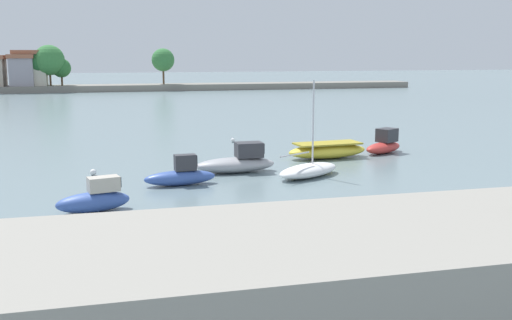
{
  "coord_description": "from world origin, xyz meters",
  "views": [
    {
      "loc": [
        -8.23,
        -19.67,
        6.84
      ],
      "look_at": [
        0.43,
        14.66,
        0.43
      ],
      "focal_mm": 41.51,
      "sensor_mm": 36.0,
      "label": 1
    }
  ],
  "objects_px": {
    "moored_boat_2": "(238,162)",
    "moored_boat_3": "(308,170)",
    "moored_boat_4": "(327,151)",
    "mooring_buoy_0": "(233,140)",
    "moored_boat_1": "(181,175)",
    "moored_boat_0": "(95,199)",
    "moored_boat_5": "(384,144)",
    "mooring_buoy_1": "(93,172)"
  },
  "relations": [
    {
      "from": "moored_boat_2",
      "to": "moored_boat_3",
      "type": "relative_size",
      "value": 0.87
    },
    {
      "from": "moored_boat_4",
      "to": "mooring_buoy_0",
      "type": "bearing_deg",
      "value": 113.22
    },
    {
      "from": "moored_boat_1",
      "to": "moored_boat_3",
      "type": "relative_size",
      "value": 0.72
    },
    {
      "from": "moored_boat_4",
      "to": "moored_boat_1",
      "type": "bearing_deg",
      "value": -156.37
    },
    {
      "from": "moored_boat_4",
      "to": "mooring_buoy_0",
      "type": "xyz_separation_m",
      "value": [
        -4.61,
        8.43,
        -0.33
      ]
    },
    {
      "from": "moored_boat_0",
      "to": "moored_boat_3",
      "type": "relative_size",
      "value": 0.63
    },
    {
      "from": "moored_boat_3",
      "to": "moored_boat_4",
      "type": "height_order",
      "value": "moored_boat_3"
    },
    {
      "from": "moored_boat_2",
      "to": "moored_boat_0",
      "type": "bearing_deg",
      "value": -139.68
    },
    {
      "from": "moored_boat_0",
      "to": "mooring_buoy_0",
      "type": "bearing_deg",
      "value": 48.13
    },
    {
      "from": "moored_boat_1",
      "to": "moored_boat_5",
      "type": "relative_size",
      "value": 1.03
    },
    {
      "from": "moored_boat_3",
      "to": "moored_boat_5",
      "type": "xyz_separation_m",
      "value": [
        7.76,
        6.35,
        0.23
      ]
    },
    {
      "from": "moored_boat_5",
      "to": "mooring_buoy_0",
      "type": "height_order",
      "value": "moored_boat_5"
    },
    {
      "from": "moored_boat_3",
      "to": "mooring_buoy_0",
      "type": "relative_size",
      "value": 16.21
    },
    {
      "from": "moored_boat_1",
      "to": "moored_boat_2",
      "type": "height_order",
      "value": "moored_boat_2"
    },
    {
      "from": "moored_boat_0",
      "to": "moored_boat_3",
      "type": "distance_m",
      "value": 12.44
    },
    {
      "from": "moored_boat_2",
      "to": "moored_boat_3",
      "type": "distance_m",
      "value": 4.22
    },
    {
      "from": "moored_boat_1",
      "to": "moored_boat_5",
      "type": "height_order",
      "value": "moored_boat_5"
    },
    {
      "from": "moored_boat_1",
      "to": "moored_boat_2",
      "type": "xyz_separation_m",
      "value": [
        3.63,
        2.61,
        0.08
      ]
    },
    {
      "from": "moored_boat_1",
      "to": "mooring_buoy_0",
      "type": "xyz_separation_m",
      "value": [
        5.8,
        14.22,
        -0.35
      ]
    },
    {
      "from": "moored_boat_5",
      "to": "mooring_buoy_1",
      "type": "distance_m",
      "value": 19.73
    },
    {
      "from": "moored_boat_1",
      "to": "mooring_buoy_0",
      "type": "relative_size",
      "value": 11.61
    },
    {
      "from": "moored_boat_1",
      "to": "moored_boat_4",
      "type": "distance_m",
      "value": 11.91
    },
    {
      "from": "moored_boat_2",
      "to": "moored_boat_5",
      "type": "height_order",
      "value": "moored_boat_2"
    },
    {
      "from": "moored_boat_4",
      "to": "moored_boat_0",
      "type": "bearing_deg",
      "value": -150.77
    },
    {
      "from": "moored_boat_0",
      "to": "moored_boat_4",
      "type": "relative_size",
      "value": 0.6
    },
    {
      "from": "moored_boat_3",
      "to": "moored_boat_5",
      "type": "relative_size",
      "value": 1.44
    },
    {
      "from": "moored_boat_4",
      "to": "moored_boat_5",
      "type": "distance_m",
      "value": 4.65
    },
    {
      "from": "moored_boat_2",
      "to": "mooring_buoy_1",
      "type": "bearing_deg",
      "value": 171.28
    },
    {
      "from": "moored_boat_4",
      "to": "mooring_buoy_1",
      "type": "bearing_deg",
      "value": -177.51
    },
    {
      "from": "moored_boat_1",
      "to": "moored_boat_3",
      "type": "bearing_deg",
      "value": -1.6
    },
    {
      "from": "moored_boat_0",
      "to": "moored_boat_3",
      "type": "xyz_separation_m",
      "value": [
        11.49,
        4.75,
        -0.17
      ]
    },
    {
      "from": "moored_boat_5",
      "to": "mooring_buoy_1",
      "type": "height_order",
      "value": "moored_boat_5"
    },
    {
      "from": "moored_boat_1",
      "to": "moored_boat_4",
      "type": "relative_size",
      "value": 0.68
    },
    {
      "from": "moored_boat_3",
      "to": "moored_boat_4",
      "type": "relative_size",
      "value": 0.96
    },
    {
      "from": "mooring_buoy_0",
      "to": "mooring_buoy_1",
      "type": "height_order",
      "value": "mooring_buoy_1"
    },
    {
      "from": "moored_boat_3",
      "to": "mooring_buoy_1",
      "type": "distance_m",
      "value": 12.2
    },
    {
      "from": "mooring_buoy_1",
      "to": "moored_boat_5",
      "type": "bearing_deg",
      "value": 8.79
    },
    {
      "from": "moored_boat_1",
      "to": "moored_boat_3",
      "type": "distance_m",
      "value": 7.21
    },
    {
      "from": "moored_boat_0",
      "to": "moored_boat_2",
      "type": "height_order",
      "value": "moored_boat_2"
    },
    {
      "from": "moored_boat_3",
      "to": "moored_boat_1",
      "type": "bearing_deg",
      "value": 151.97
    },
    {
      "from": "moored_boat_0",
      "to": "mooring_buoy_0",
      "type": "xyz_separation_m",
      "value": [
        10.09,
        18.6,
        -0.39
      ]
    },
    {
      "from": "moored_boat_4",
      "to": "mooring_buoy_1",
      "type": "relative_size",
      "value": 15.61
    }
  ]
}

